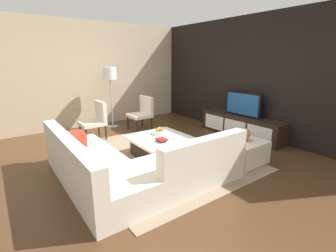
# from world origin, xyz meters

# --- Properties ---
(ground_plane) EXTENTS (14.00, 14.00, 0.00)m
(ground_plane) POSITION_xyz_m (0.00, 0.00, 0.00)
(ground_plane) COLOR #4C301C
(feature_wall_back) EXTENTS (6.40, 0.12, 2.80)m
(feature_wall_back) POSITION_xyz_m (0.00, 2.70, 1.40)
(feature_wall_back) COLOR black
(feature_wall_back) RESTS_ON ground
(side_wall_left) EXTENTS (0.12, 5.20, 2.80)m
(side_wall_left) POSITION_xyz_m (-3.20, 0.20, 1.40)
(side_wall_left) COLOR #C6B28E
(side_wall_left) RESTS_ON ground
(area_rug) EXTENTS (3.40, 2.74, 0.01)m
(area_rug) POSITION_xyz_m (-0.10, 0.00, 0.01)
(area_rug) COLOR gray
(area_rug) RESTS_ON ground
(media_console) EXTENTS (2.13, 0.49, 0.50)m
(media_console) POSITION_xyz_m (0.00, 2.40, 0.25)
(media_console) COLOR black
(media_console) RESTS_ON ground
(television) EXTENTS (0.97, 0.06, 0.58)m
(television) POSITION_xyz_m (0.00, 2.40, 0.79)
(television) COLOR black
(television) RESTS_ON media_console
(sectional_couch) EXTENTS (2.43, 2.36, 0.78)m
(sectional_couch) POSITION_xyz_m (0.52, -0.87, 0.27)
(sectional_couch) COLOR beige
(sectional_couch) RESTS_ON ground
(coffee_table) EXTENTS (1.07, 1.06, 0.38)m
(coffee_table) POSITION_xyz_m (-0.10, 0.10, 0.20)
(coffee_table) COLOR black
(coffee_table) RESTS_ON ground
(accent_chair_near) EXTENTS (0.53, 0.53, 0.87)m
(accent_chair_near) POSITION_xyz_m (-1.87, -0.49, 0.49)
(accent_chair_near) COLOR black
(accent_chair_near) RESTS_ON ground
(floor_lamp) EXTENTS (0.35, 0.35, 1.62)m
(floor_lamp) POSITION_xyz_m (-2.61, 0.22, 1.37)
(floor_lamp) COLOR #A5A5AA
(floor_lamp) RESTS_ON ground
(ottoman) EXTENTS (0.70, 0.70, 0.40)m
(ottoman) POSITION_xyz_m (0.99, 1.17, 0.20)
(ottoman) COLOR beige
(ottoman) RESTS_ON ground
(fruit_bowl) EXTENTS (0.28, 0.28, 0.14)m
(fruit_bowl) POSITION_xyz_m (-0.28, 0.20, 0.44)
(fruit_bowl) COLOR silver
(fruit_bowl) RESTS_ON coffee_table
(accent_chair_far) EXTENTS (0.58, 0.52, 0.87)m
(accent_chair_far) POSITION_xyz_m (-1.95, 0.80, 0.49)
(accent_chair_far) COLOR black
(accent_chair_far) RESTS_ON ground
(decorative_ball) EXTENTS (0.24, 0.24, 0.24)m
(decorative_ball) POSITION_xyz_m (0.99, 1.17, 0.52)
(decorative_ball) COLOR #AD8451
(decorative_ball) RESTS_ON ottoman
(book_stack) EXTENTS (0.20, 0.16, 0.06)m
(book_stack) POSITION_xyz_m (0.12, -0.03, 0.41)
(book_stack) COLOR #2D516B
(book_stack) RESTS_ON coffee_table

